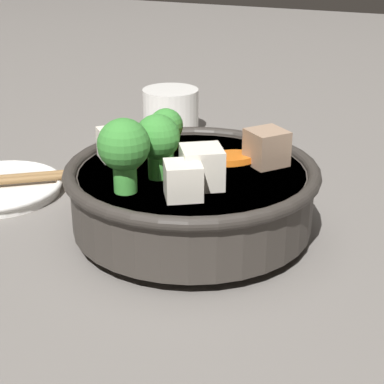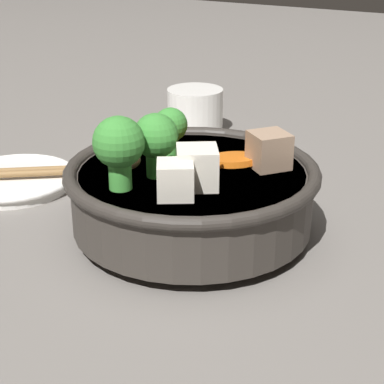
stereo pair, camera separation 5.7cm
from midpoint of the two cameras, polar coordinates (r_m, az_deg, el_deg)
ground_plane at (r=0.59m, az=2.78°, el=-3.72°), size 3.00×3.00×0.00m
stirfry_bowl at (r=0.57m, az=2.69°, el=0.28°), size 0.22×0.22×0.12m
side_saucer at (r=0.70m, az=-13.64°, el=0.89°), size 0.13×0.13×0.01m
tea_cup at (r=0.85m, az=2.20°, el=7.23°), size 0.07×0.07×0.06m
chopsticks_pair at (r=0.69m, az=-13.72°, el=1.62°), size 0.14×0.18×0.01m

